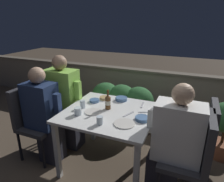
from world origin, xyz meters
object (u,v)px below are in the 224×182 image
(person_green_blouse, at_px, (65,103))
(person_white_polo, at_px, (173,144))
(chair_left_near, at_px, (32,116))
(person_navy_jumper, at_px, (44,116))
(chair_right_far, at_px, (200,137))
(beer_bottle, at_px, (108,102))
(chair_right_near, at_px, (195,153))
(chair_left_far, at_px, (53,106))

(person_green_blouse, relative_size, person_white_polo, 1.07)
(chair_left_near, distance_m, person_navy_jumper, 0.21)
(person_navy_jumper, xyz_separation_m, person_white_polo, (1.51, 0.02, -0.01))
(chair_right_far, distance_m, beer_bottle, 1.05)
(person_green_blouse, distance_m, person_white_polo, 1.49)
(person_green_blouse, bearing_deg, chair_right_far, -1.16)
(person_navy_jumper, height_order, chair_right_near, person_navy_jumper)
(person_navy_jumper, xyz_separation_m, chair_right_far, (1.75, 0.32, -0.05))
(person_green_blouse, height_order, beer_bottle, person_green_blouse)
(chair_right_near, bearing_deg, beer_bottle, 167.23)
(chair_right_near, bearing_deg, chair_left_far, 169.78)
(chair_right_near, xyz_separation_m, beer_bottle, (-0.97, 0.22, 0.26))
(chair_left_near, xyz_separation_m, beer_bottle, (0.95, 0.24, 0.26))
(person_green_blouse, bearing_deg, chair_right_near, -11.43)
(person_navy_jumper, relative_size, chair_right_near, 1.28)
(chair_right_far, xyz_separation_m, beer_bottle, (-1.01, -0.08, 0.26))
(chair_left_far, xyz_separation_m, chair_right_far, (1.90, -0.03, 0.00))
(person_green_blouse, xyz_separation_m, beer_bottle, (0.69, -0.12, 0.17))
(person_green_blouse, relative_size, chair_right_far, 1.37)
(chair_right_far, bearing_deg, person_green_blouse, 178.84)
(person_green_blouse, relative_size, chair_right_near, 1.37)
(person_navy_jumper, height_order, beer_bottle, person_navy_jumper)
(person_navy_jumper, height_order, chair_left_far, person_navy_jumper)
(person_white_polo, distance_m, beer_bottle, 0.83)
(chair_left_far, distance_m, chair_right_near, 1.89)
(chair_left_near, distance_m, chair_right_far, 1.98)
(person_white_polo, bearing_deg, chair_right_far, 50.82)
(chair_right_near, distance_m, beer_bottle, 1.03)
(chair_right_near, bearing_deg, chair_right_far, 82.31)
(chair_right_near, height_order, beer_bottle, beer_bottle)
(person_navy_jumper, bearing_deg, chair_right_far, 10.28)
(chair_left_far, height_order, beer_bottle, beer_bottle)
(person_navy_jumper, relative_size, person_green_blouse, 0.94)
(chair_left_near, distance_m, person_green_blouse, 0.45)
(person_green_blouse, bearing_deg, beer_bottle, -9.53)
(chair_right_far, bearing_deg, chair_left_near, -170.78)
(person_navy_jumper, bearing_deg, beer_bottle, 17.73)
(chair_left_far, xyz_separation_m, person_green_blouse, (0.20, 0.00, 0.09))
(person_navy_jumper, height_order, person_white_polo, person_white_polo)
(person_navy_jumper, distance_m, chair_right_far, 1.78)
(person_green_blouse, bearing_deg, chair_left_far, 180.00)
(chair_left_far, bearing_deg, chair_right_far, -1.04)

